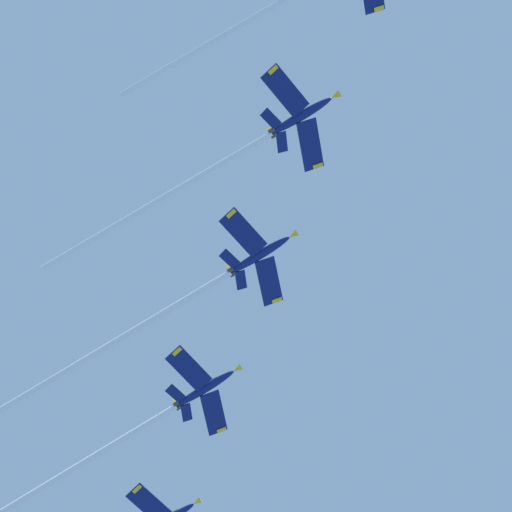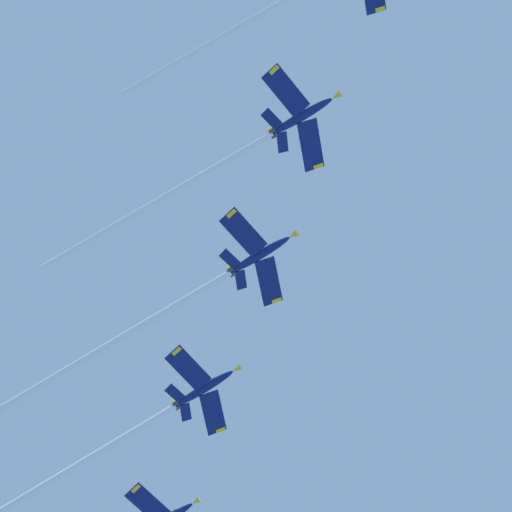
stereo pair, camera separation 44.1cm
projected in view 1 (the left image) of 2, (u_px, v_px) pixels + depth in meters
jet_second at (243, 150)px, 175.26m from camera, size 51.56×23.78×21.71m
jet_third at (182, 301)px, 180.29m from camera, size 54.83×24.64×21.81m
jet_fourth at (149, 422)px, 187.14m from camera, size 46.25×22.88×20.00m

